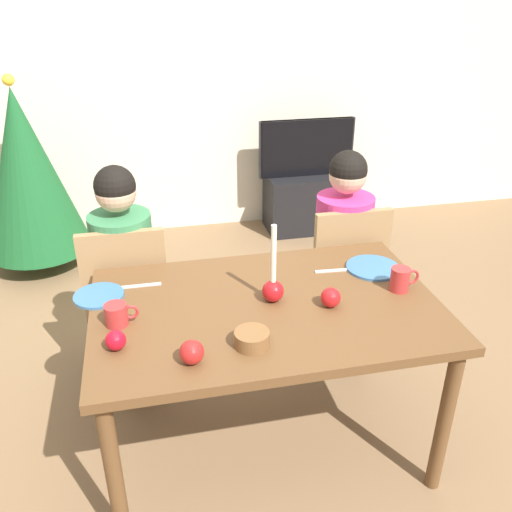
{
  "coord_description": "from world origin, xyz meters",
  "views": [
    {
      "loc": [
        -0.44,
        -1.8,
        1.92
      ],
      "look_at": [
        0.0,
        0.2,
        0.87
      ],
      "focal_mm": 37.81,
      "sensor_mm": 36.0,
      "label": 1
    }
  ],
  "objects_px": {
    "person_left_child": "(127,281)",
    "candle_centerpiece": "(273,286)",
    "dining_table": "(266,321)",
    "christmas_tree": "(27,172)",
    "person_right_child": "(341,259)",
    "apple_near_candle": "(331,297)",
    "mug_left": "(117,315)",
    "apple_by_left_plate": "(116,340)",
    "chair_left": "(128,294)",
    "bowl_walnuts": "(252,339)",
    "tv_stand": "(304,202)",
    "mug_right": "(401,279)",
    "plate_right": "(373,268)",
    "chair_right": "(342,271)",
    "plate_left": "(99,296)",
    "apple_by_right_mug": "(192,352)",
    "tv": "(307,148)"
  },
  "relations": [
    {
      "from": "bowl_walnuts",
      "to": "apple_by_left_plate",
      "type": "xyz_separation_m",
      "value": [
        -0.47,
        0.08,
        0.01
      ]
    },
    {
      "from": "candle_centerpiece",
      "to": "apple_by_left_plate",
      "type": "bearing_deg",
      "value": -162.33
    },
    {
      "from": "christmas_tree",
      "to": "mug_right",
      "type": "xyz_separation_m",
      "value": [
        1.81,
        -2.09,
        0.08
      ]
    },
    {
      "from": "bowl_walnuts",
      "to": "dining_table",
      "type": "bearing_deg",
      "value": 65.99
    },
    {
      "from": "christmas_tree",
      "to": "bowl_walnuts",
      "type": "xyz_separation_m",
      "value": [
        1.12,
        -2.34,
        0.06
      ]
    },
    {
      "from": "mug_left",
      "to": "apple_near_candle",
      "type": "height_order",
      "value": "mug_left"
    },
    {
      "from": "chair_left",
      "to": "chair_right",
      "type": "xyz_separation_m",
      "value": [
        1.14,
        0.0,
        0.0
      ]
    },
    {
      "from": "person_right_child",
      "to": "apple_by_left_plate",
      "type": "distance_m",
      "value": 1.43
    },
    {
      "from": "apple_near_candle",
      "to": "chair_left",
      "type": "bearing_deg",
      "value": 140.51
    },
    {
      "from": "chair_left",
      "to": "plate_left",
      "type": "relative_size",
      "value": 4.36
    },
    {
      "from": "person_right_child",
      "to": "apple_near_candle",
      "type": "xyz_separation_m",
      "value": [
        -0.32,
        -0.71,
        0.22
      ]
    },
    {
      "from": "chair_left",
      "to": "apple_near_candle",
      "type": "bearing_deg",
      "value": -39.49
    },
    {
      "from": "plate_left",
      "to": "tv",
      "type": "bearing_deg",
      "value": 53.63
    },
    {
      "from": "chair_left",
      "to": "mug_left",
      "type": "distance_m",
      "value": 0.68
    },
    {
      "from": "tv_stand",
      "to": "plate_left",
      "type": "xyz_separation_m",
      "value": [
        -1.54,
        -2.1,
        0.52
      ]
    },
    {
      "from": "bowl_walnuts",
      "to": "person_right_child",
      "type": "bearing_deg",
      "value": 52.68
    },
    {
      "from": "plate_right",
      "to": "bowl_walnuts",
      "type": "distance_m",
      "value": 0.8
    },
    {
      "from": "person_left_child",
      "to": "candle_centerpiece",
      "type": "bearing_deg",
      "value": -45.65
    },
    {
      "from": "person_left_child",
      "to": "tv_stand",
      "type": "xyz_separation_m",
      "value": [
        1.45,
        1.66,
        -0.33
      ]
    },
    {
      "from": "tv",
      "to": "mug_right",
      "type": "bearing_deg",
      "value": -97.42
    },
    {
      "from": "tv_stand",
      "to": "candle_centerpiece",
      "type": "xyz_separation_m",
      "value": [
        -0.85,
        -2.28,
        0.58
      ]
    },
    {
      "from": "mug_left",
      "to": "bowl_walnuts",
      "type": "height_order",
      "value": "mug_left"
    },
    {
      "from": "bowl_walnuts",
      "to": "apple_by_right_mug",
      "type": "height_order",
      "value": "apple_by_right_mug"
    },
    {
      "from": "tv_stand",
      "to": "apple_near_candle",
      "type": "distance_m",
      "value": 2.51
    },
    {
      "from": "dining_table",
      "to": "chair_left",
      "type": "bearing_deg",
      "value": 133.23
    },
    {
      "from": "tv",
      "to": "christmas_tree",
      "type": "bearing_deg",
      "value": -174.01
    },
    {
      "from": "plate_right",
      "to": "mug_right",
      "type": "bearing_deg",
      "value": -79.77
    },
    {
      "from": "chair_right",
      "to": "apple_near_candle",
      "type": "height_order",
      "value": "chair_right"
    },
    {
      "from": "dining_table",
      "to": "christmas_tree",
      "type": "relative_size",
      "value": 1.01
    },
    {
      "from": "person_left_child",
      "to": "christmas_tree",
      "type": "height_order",
      "value": "christmas_tree"
    },
    {
      "from": "tv_stand",
      "to": "mug_left",
      "type": "height_order",
      "value": "mug_left"
    },
    {
      "from": "dining_table",
      "to": "apple_by_left_plate",
      "type": "height_order",
      "value": "apple_by_left_plate"
    },
    {
      "from": "chair_right",
      "to": "plate_left",
      "type": "distance_m",
      "value": 1.32
    },
    {
      "from": "person_right_child",
      "to": "tv_stand",
      "type": "bearing_deg",
      "value": 79.47
    },
    {
      "from": "mug_left",
      "to": "apple_by_left_plate",
      "type": "distance_m",
      "value": 0.16
    },
    {
      "from": "tv",
      "to": "mug_left",
      "type": "bearing_deg",
      "value": -122.27
    },
    {
      "from": "mug_right",
      "to": "chair_left",
      "type": "bearing_deg",
      "value": 151.86
    },
    {
      "from": "tv_stand",
      "to": "apple_near_candle",
      "type": "height_order",
      "value": "apple_near_candle"
    },
    {
      "from": "chair_left",
      "to": "bowl_walnuts",
      "type": "relative_size",
      "value": 7.05
    },
    {
      "from": "person_left_child",
      "to": "mug_right",
      "type": "height_order",
      "value": "person_left_child"
    },
    {
      "from": "plate_left",
      "to": "bowl_walnuts",
      "type": "bearing_deg",
      "value": -39.9
    },
    {
      "from": "tv",
      "to": "apple_by_left_plate",
      "type": "xyz_separation_m",
      "value": [
        -1.47,
        -2.48,
        0.08
      ]
    },
    {
      "from": "tv_stand",
      "to": "apple_by_left_plate",
      "type": "relative_size",
      "value": 8.55
    },
    {
      "from": "person_right_child",
      "to": "bowl_walnuts",
      "type": "xyz_separation_m",
      "value": [
        -0.68,
        -0.9,
        0.21
      ]
    },
    {
      "from": "apple_near_candle",
      "to": "apple_by_right_mug",
      "type": "relative_size",
      "value": 0.94
    },
    {
      "from": "tv_stand",
      "to": "apple_by_left_plate",
      "type": "xyz_separation_m",
      "value": [
        -1.47,
        -2.47,
        0.55
      ]
    },
    {
      "from": "chair_left",
      "to": "tv",
      "type": "xyz_separation_m",
      "value": [
        1.45,
        1.69,
        0.2
      ]
    },
    {
      "from": "person_right_child",
      "to": "apple_by_right_mug",
      "type": "height_order",
      "value": "person_right_child"
    },
    {
      "from": "person_left_child",
      "to": "tv",
      "type": "bearing_deg",
      "value": 48.89
    },
    {
      "from": "chair_right",
      "to": "plate_left",
      "type": "height_order",
      "value": "chair_right"
    }
  ]
}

